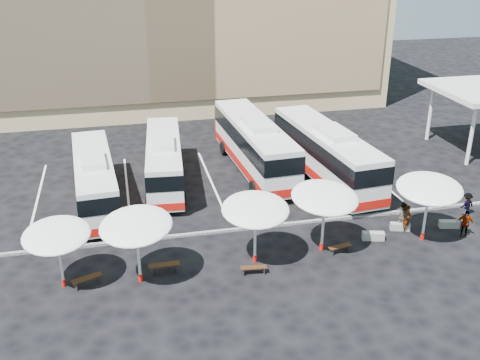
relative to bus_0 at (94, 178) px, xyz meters
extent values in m
plane|color=black|center=(8.04, -6.23, -1.84)|extent=(120.00, 120.00, 0.00)
cylinder|color=white|center=(28.04, 0.77, 0.56)|extent=(0.30, 0.30, 4.80)
cylinder|color=white|center=(28.04, 6.77, 0.56)|extent=(0.30, 0.30, 4.80)
cube|color=black|center=(8.04, -5.73, -1.77)|extent=(34.00, 0.25, 0.15)
cube|color=white|center=(-3.96, 1.77, -1.84)|extent=(0.15, 12.00, 0.01)
cube|color=white|center=(2.04, 1.77, -1.84)|extent=(0.15, 12.00, 0.01)
cube|color=white|center=(8.04, 1.77, -1.84)|extent=(0.15, 12.00, 0.01)
cube|color=white|center=(14.04, 1.77, -1.84)|extent=(0.15, 12.00, 0.01)
cube|color=white|center=(20.04, 1.77, -1.84)|extent=(0.15, 12.00, 0.01)
cube|color=white|center=(0.00, -0.01, -0.02)|extent=(3.11, 11.37, 2.81)
cube|color=black|center=(0.00, -0.01, 0.55)|extent=(3.17, 11.43, 1.03)
cube|color=red|center=(0.00, -0.01, -1.05)|extent=(3.17, 11.43, 0.51)
cube|color=red|center=(-0.39, 5.59, -0.72)|extent=(2.40, 0.35, 1.31)
cube|color=white|center=(0.07, -0.95, 1.58)|extent=(1.69, 2.91, 0.37)
cylinder|color=black|center=(-1.39, 3.17, -1.37)|extent=(0.39, 0.96, 0.94)
cylinder|color=black|center=(0.94, 3.34, -1.37)|extent=(0.39, 0.96, 0.94)
cylinder|color=black|center=(-0.91, -3.83, -1.37)|extent=(0.39, 0.96, 0.94)
cylinder|color=black|center=(1.43, -3.67, -1.37)|extent=(0.39, 0.96, 0.94)
cube|color=white|center=(4.77, 2.32, -0.03)|extent=(3.28, 11.30, 2.79)
cube|color=black|center=(4.77, 2.32, 0.53)|extent=(3.34, 11.36, 1.02)
cube|color=red|center=(4.77, 2.32, -1.05)|extent=(3.34, 11.36, 0.51)
cube|color=red|center=(5.26, 7.87, -0.73)|extent=(2.38, 0.39, 1.30)
cube|color=white|center=(4.69, 1.39, 1.55)|extent=(1.72, 2.90, 0.37)
cylinder|color=black|center=(3.90, 5.65, -1.38)|extent=(0.40, 0.95, 0.93)
cylinder|color=black|center=(6.21, 5.45, -1.38)|extent=(0.40, 0.95, 0.93)
cylinder|color=black|center=(3.29, -1.28, -1.38)|extent=(0.40, 0.95, 0.93)
cylinder|color=black|center=(5.61, -1.49, -1.38)|extent=(0.40, 0.95, 0.93)
cube|color=white|center=(11.59, 3.32, 0.29)|extent=(3.52, 13.23, 3.27)
cube|color=black|center=(11.59, 3.32, 0.94)|extent=(3.59, 13.30, 1.20)
cube|color=red|center=(11.59, 3.32, -0.91)|extent=(3.59, 13.30, 0.60)
cube|color=red|center=(11.19, 9.85, -0.53)|extent=(2.80, 0.39, 1.53)
cube|color=white|center=(11.65, 2.23, 2.14)|extent=(1.94, 3.37, 0.44)
cylinder|color=black|center=(9.99, 7.05, -1.30)|extent=(0.45, 1.11, 1.09)
cylinder|color=black|center=(12.71, 7.21, -1.30)|extent=(0.45, 1.11, 1.09)
cylinder|color=black|center=(10.49, -1.12, -1.30)|extent=(0.45, 1.11, 1.09)
cylinder|color=black|center=(13.21, -0.95, -1.30)|extent=(0.45, 1.11, 1.09)
cube|color=white|center=(16.20, 0.47, 0.27)|extent=(3.99, 13.20, 3.25)
cube|color=black|center=(16.20, 0.47, 0.92)|extent=(4.06, 13.27, 1.19)
cube|color=red|center=(16.20, 0.47, -0.92)|extent=(4.06, 13.27, 0.60)
cube|color=red|center=(15.55, 6.94, -0.54)|extent=(2.78, 0.49, 1.52)
cube|color=white|center=(16.31, -0.61, 2.11)|extent=(2.05, 3.41, 0.43)
cylinder|color=black|center=(14.47, 4.11, -1.30)|extent=(0.48, 1.12, 1.08)
cylinder|color=black|center=(17.17, 4.38, -1.30)|extent=(0.48, 1.12, 1.08)
cylinder|color=black|center=(15.28, -3.97, -1.30)|extent=(0.48, 1.12, 1.08)
cylinder|color=black|center=(17.98, -3.70, -1.30)|extent=(0.48, 1.12, 1.08)
cylinder|color=white|center=(-1.56, -9.54, -0.38)|extent=(0.14, 0.14, 2.93)
cylinder|color=red|center=(-1.56, -9.54, -1.65)|extent=(0.22, 0.22, 0.39)
ellipsoid|color=white|center=(-1.56, -9.54, 1.14)|extent=(3.37, 3.41, 1.00)
cylinder|color=white|center=(2.27, -9.94, -0.24)|extent=(0.20, 0.20, 3.21)
cylinder|color=red|center=(2.27, -9.94, -1.63)|extent=(0.31, 0.31, 0.43)
ellipsoid|color=white|center=(2.27, -9.94, 1.42)|extent=(4.76, 4.79, 1.10)
cylinder|color=white|center=(8.47, -9.42, -0.25)|extent=(0.16, 0.16, 3.18)
cylinder|color=red|center=(8.47, -9.42, -1.63)|extent=(0.25, 0.25, 0.42)
ellipsoid|color=white|center=(8.47, -9.42, 1.39)|extent=(3.94, 3.98, 1.09)
cylinder|color=white|center=(12.47, -9.03, -0.21)|extent=(0.17, 0.17, 3.27)
cylinder|color=red|center=(12.47, -9.03, -1.62)|extent=(0.27, 0.27, 0.44)
ellipsoid|color=white|center=(12.47, -9.03, 1.48)|extent=(4.18, 4.23, 1.12)
cylinder|color=white|center=(18.66, -9.18, -0.21)|extent=(0.20, 0.20, 3.26)
cylinder|color=red|center=(18.66, -9.18, -1.62)|extent=(0.32, 0.32, 0.43)
ellipsoid|color=white|center=(18.66, -9.18, 1.47)|extent=(4.92, 4.95, 1.12)
cube|color=black|center=(-0.39, -9.73, -1.40)|extent=(1.58, 0.96, 0.06)
cube|color=black|center=(-0.96, -9.96, -1.64)|extent=(0.20, 0.38, 0.41)
cube|color=black|center=(0.18, -9.49, -1.64)|extent=(0.20, 0.38, 0.41)
cube|color=black|center=(3.56, -9.37, -1.37)|extent=(1.64, 0.44, 0.07)
cube|color=black|center=(2.90, -9.37, -1.62)|extent=(0.07, 0.42, 0.44)
cube|color=black|center=(4.22, -9.37, -1.62)|extent=(0.07, 0.42, 0.44)
cube|color=black|center=(8.13, -10.54, -1.45)|extent=(1.40, 0.51, 0.05)
cube|color=black|center=(7.58, -10.48, -1.66)|extent=(0.09, 0.35, 0.37)
cube|color=black|center=(8.67, -10.60, -1.66)|extent=(0.09, 0.35, 0.37)
cube|color=black|center=(13.39, -9.50, -1.45)|extent=(1.41, 0.60, 0.05)
cube|color=black|center=(12.86, -9.59, -1.66)|extent=(0.12, 0.35, 0.36)
cube|color=black|center=(13.93, -9.40, -1.66)|extent=(0.12, 0.35, 0.36)
cube|color=gray|center=(15.84, -8.55, -1.60)|extent=(1.34, 0.73, 0.48)
cube|color=gray|center=(17.94, -7.81, -1.62)|extent=(1.24, 0.72, 0.44)
cube|color=gray|center=(21.01, -8.19, -1.62)|extent=(1.26, 0.67, 0.45)
imported|color=black|center=(18.22, -8.07, -0.98)|extent=(0.74, 0.73, 1.73)
imported|color=black|center=(18.14, -7.61, -1.00)|extent=(1.02, 1.04, 1.69)
imported|color=black|center=(21.24, -9.34, -1.00)|extent=(1.05, 0.90, 1.69)
imported|color=black|center=(22.92, -6.97, -1.07)|extent=(1.08, 0.73, 1.55)
camera|label=1|loc=(1.93, -34.91, 14.57)|focal=42.00mm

